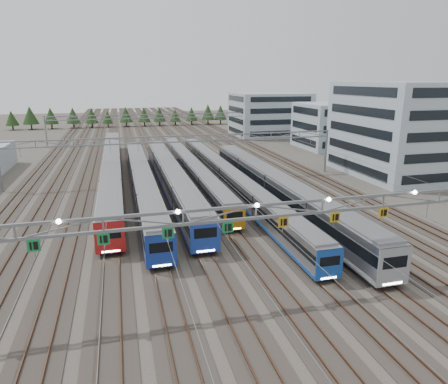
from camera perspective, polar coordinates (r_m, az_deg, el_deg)
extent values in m
plane|color=#47423A|center=(33.58, 4.30, -14.72)|extent=(400.00, 400.00, 0.00)
cube|color=#2D2823|center=(128.77, -10.43, 7.94)|extent=(54.00, 260.00, 0.08)
cube|color=brown|center=(129.35, -21.83, 7.16)|extent=(0.08, 260.00, 0.16)
cube|color=brown|center=(133.12, 0.67, 8.50)|extent=(0.08, 260.00, 0.16)
cube|color=brown|center=(128.70, -10.76, 7.97)|extent=(0.08, 260.00, 0.16)
cube|color=brown|center=(128.81, -10.11, 8.01)|extent=(0.08, 260.00, 0.16)
cube|color=black|center=(73.60, -15.60, 2.16)|extent=(2.45, 66.74, 0.37)
cube|color=#AAAEB3|center=(73.21, -15.71, 3.52)|extent=(2.89, 68.10, 3.25)
cube|color=black|center=(73.14, -15.73, 3.82)|extent=(2.95, 67.76, 0.98)
cube|color=#AE1A1A|center=(73.50, -15.63, 2.48)|extent=(2.94, 67.76, 0.36)
cube|color=slate|center=(72.88, -15.81, 4.85)|extent=(2.60, 66.74, 0.26)
cube|color=#AE1A1A|center=(40.52, -16.00, -6.28)|extent=(2.91, 0.12, 3.25)
cube|color=black|center=(40.35, -16.04, -5.79)|extent=(2.16, 0.10, 0.98)
cube|color=white|center=(41.00, -15.85, -8.15)|extent=(1.73, 0.06, 0.15)
cube|color=black|center=(62.99, -11.56, 0.17)|extent=(2.39, 53.74, 0.36)
cube|color=#AAAEB3|center=(62.56, -11.65, 1.71)|extent=(2.81, 54.83, 3.16)
cube|color=black|center=(62.47, -11.67, 2.05)|extent=(2.87, 54.56, 0.95)
cube|color=#193496|center=(62.89, -11.58, 0.54)|extent=(2.86, 54.56, 0.35)
cube|color=slate|center=(62.18, -11.73, 3.21)|extent=(2.53, 53.74, 0.25)
cube|color=#193496|center=(36.61, -8.96, -8.36)|extent=(2.83, 0.12, 3.16)
cube|color=black|center=(36.43, -8.98, -7.83)|extent=(2.10, 0.10, 0.95)
cube|color=white|center=(37.13, -8.86, -10.33)|extent=(1.68, 0.06, 0.15)
cube|color=black|center=(63.84, -7.56, 0.58)|extent=(2.56, 50.77, 0.39)
cube|color=#AAAEB3|center=(63.38, -7.62, 2.21)|extent=(3.01, 51.80, 3.38)
cube|color=black|center=(63.29, -7.64, 2.57)|extent=(3.07, 51.54, 1.02)
cube|color=#1F3FAC|center=(63.73, -7.58, 0.97)|extent=(3.06, 51.54, 0.38)
cube|color=slate|center=(62.99, -7.68, 3.80)|extent=(2.71, 50.77, 0.27)
cube|color=#1F3FAC|center=(39.01, -2.67, -6.40)|extent=(3.03, 0.12, 3.38)
cube|color=black|center=(38.83, -2.66, -5.86)|extent=(2.26, 0.10, 1.02)
cube|color=white|center=(39.53, -2.62, -8.41)|extent=(1.80, 0.06, 0.16)
cube|color=black|center=(72.23, -4.86, 2.42)|extent=(2.13, 56.16, 0.32)
cube|color=#AAAEB3|center=(71.89, -4.89, 3.63)|extent=(2.51, 57.31, 2.82)
cube|color=black|center=(71.82, -4.89, 3.89)|extent=(2.57, 57.02, 0.85)
cube|color=#C47811|center=(72.15, -4.86, 2.71)|extent=(2.56, 57.02, 0.31)
cube|color=slate|center=(71.59, -4.91, 4.80)|extent=(2.26, 56.16, 0.22)
cube|color=#C47811|center=(44.98, 1.52, -3.78)|extent=(2.53, 0.12, 2.82)
cube|color=black|center=(44.84, 1.53, -3.39)|extent=(1.88, 0.10, 0.85)
cube|color=white|center=(45.36, 1.53, -5.27)|extent=(1.50, 0.06, 0.13)
cube|color=black|center=(64.93, 0.41, 0.94)|extent=(2.11, 64.99, 0.32)
cube|color=#AAAEB3|center=(64.55, 0.41, 2.27)|extent=(2.49, 66.32, 2.80)
cube|color=black|center=(64.47, 0.41, 2.56)|extent=(2.55, 65.99, 0.84)
cube|color=#1849A8|center=(64.83, 0.41, 1.26)|extent=(2.54, 65.99, 0.31)
cube|color=slate|center=(64.22, 0.41, 3.57)|extent=(2.24, 64.99, 0.22)
cube|color=#1849A8|center=(35.38, 14.82, -9.99)|extent=(2.51, 0.12, 2.80)
cube|color=black|center=(35.22, 14.88, -9.52)|extent=(1.87, 0.10, 0.84)
cube|color=white|center=(35.87, 14.73, -11.79)|extent=(1.49, 0.06, 0.13)
cube|color=black|center=(57.73, 7.18, -1.05)|extent=(2.58, 51.25, 0.39)
cube|color=#AAAEB3|center=(57.22, 7.24, 0.76)|extent=(3.03, 52.30, 3.41)
cube|color=black|center=(57.11, 7.26, 1.16)|extent=(3.09, 52.04, 1.03)
cube|color=#92979F|center=(57.60, 7.19, -0.61)|extent=(3.08, 52.04, 0.38)
cube|color=slate|center=(56.78, 7.30, 2.53)|extent=(2.73, 51.25, 0.27)
cube|color=#92979F|center=(35.83, 23.14, -9.79)|extent=(3.05, 0.12, 3.41)
cube|color=black|center=(35.64, 23.24, -9.22)|extent=(2.27, 0.10, 1.03)
cube|color=white|center=(36.43, 22.94, -11.95)|extent=(1.82, 0.06, 0.16)
cube|color=gray|center=(30.38, 4.60, -1.93)|extent=(56.00, 0.22, 0.22)
cube|color=gray|center=(30.70, 4.56, -3.71)|extent=(56.00, 0.22, 0.22)
cube|color=#187B3C|center=(29.81, -25.55, -6.92)|extent=(0.85, 0.06, 0.85)
cube|color=#187B3C|center=(29.23, -16.84, -6.44)|extent=(0.85, 0.06, 0.85)
cube|color=#187B3C|center=(29.34, -8.00, -5.81)|extent=(0.85, 0.06, 0.85)
cube|color=#187B3C|center=(30.13, 0.55, -5.06)|extent=(0.85, 0.06, 0.85)
cube|color=gold|center=(31.55, 8.48, -4.26)|extent=(0.85, 0.06, 0.85)
cube|color=gold|center=(33.51, 15.59, -3.48)|extent=(0.85, 0.06, 0.85)
cube|color=gold|center=(35.94, 21.82, -2.74)|extent=(0.85, 0.06, 0.85)
cylinder|color=gray|center=(78.22, 14.35, 5.70)|extent=(0.36, 0.36, 8.00)
cube|color=gray|center=(68.59, -6.57, 7.95)|extent=(56.00, 0.22, 0.22)
cube|color=gray|center=(68.73, -6.55, 7.12)|extent=(56.00, 0.22, 0.22)
cylinder|color=gray|center=(114.49, -24.11, 7.89)|extent=(0.36, 0.36, 8.00)
cylinder|color=gray|center=(119.15, 3.81, 9.47)|extent=(0.36, 0.36, 8.00)
cube|color=gray|center=(113.07, -9.99, 10.86)|extent=(56.00, 0.22, 0.22)
cube|color=gray|center=(113.15, -9.97, 10.36)|extent=(56.00, 0.22, 0.22)
cube|color=#A0B8BF|center=(80.32, 24.02, 8.20)|extent=(18.00, 22.00, 16.60)
cube|color=#A0B8BF|center=(106.66, 14.79, 9.12)|extent=(14.00, 16.00, 11.23)
cube|color=#A0B8BF|center=(127.68, 6.53, 10.95)|extent=(22.00, 18.00, 13.01)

